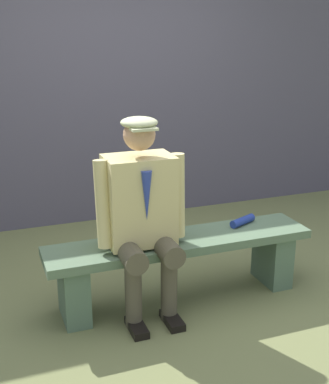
# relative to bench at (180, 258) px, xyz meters

# --- Properties ---
(ground_plane) EXTENTS (30.00, 30.00, 0.00)m
(ground_plane) POSITION_rel_bench_xyz_m (0.00, 0.00, -0.32)
(ground_plane) COLOR olive
(bench) EXTENTS (1.89, 0.40, 0.47)m
(bench) POSITION_rel_bench_xyz_m (0.00, 0.00, 0.00)
(bench) COLOR #526A4E
(bench) RESTS_ON ground
(seated_man) EXTENTS (0.61, 0.56, 1.34)m
(seated_man) POSITION_rel_bench_xyz_m (0.29, 0.05, 0.41)
(seated_man) COLOR tan
(seated_man) RESTS_ON ground
(rolled_magazine) EXTENTS (0.23, 0.15, 0.06)m
(rolled_magazine) POSITION_rel_bench_xyz_m (-0.53, -0.08, 0.18)
(rolled_magazine) COLOR navy
(rolled_magazine) RESTS_ON bench
(stadium_wall) EXTENTS (12.00, 0.24, 2.32)m
(stadium_wall) POSITION_rel_bench_xyz_m (0.00, -1.90, 0.84)
(stadium_wall) COLOR #4C4856
(stadium_wall) RESTS_ON ground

